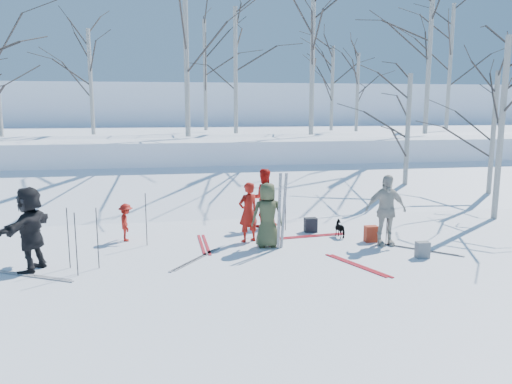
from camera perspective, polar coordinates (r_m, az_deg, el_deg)
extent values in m
plane|color=white|center=(11.65, 1.26, -7.57)|extent=(120.00, 120.00, 0.00)
cube|color=white|center=(18.34, -2.91, -0.64)|extent=(70.00, 9.49, 4.12)
cube|color=white|center=(28.10, -5.37, 4.74)|extent=(70.00, 18.00, 2.20)
cube|color=white|center=(48.98, -7.31, 8.04)|extent=(90.00, 30.00, 6.00)
imported|color=#3B4328|center=(12.35, 1.32, -2.67)|extent=(0.79, 0.52, 1.62)
imported|color=#A9170F|center=(12.85, -0.90, -2.31)|extent=(0.67, 0.58, 1.56)
imported|color=red|center=(14.40, 0.86, -0.69)|extent=(0.83, 0.65, 1.71)
imported|color=#A9170F|center=(13.40, -14.64, -3.38)|extent=(0.44, 0.68, 0.99)
imported|color=beige|center=(12.93, 14.60, -2.02)|extent=(1.07, 0.49, 1.80)
imported|color=black|center=(11.61, -24.40, -3.87)|extent=(1.07, 1.77, 1.82)
imported|color=black|center=(13.60, 9.70, -4.15)|extent=(0.34, 0.58, 0.46)
cube|color=silver|center=(12.13, 2.68, -2.23)|extent=(0.09, 0.16, 1.90)
cube|color=silver|center=(12.18, 3.20, -2.18)|extent=(0.14, 0.23, 1.89)
cylinder|color=black|center=(13.84, 1.74, -1.90)|extent=(0.02, 0.02, 1.34)
cylinder|color=black|center=(14.05, 3.41, -1.73)|extent=(0.02, 0.02, 1.34)
cylinder|color=black|center=(12.95, 14.74, -3.05)|extent=(0.02, 0.02, 1.34)
cylinder|color=black|center=(12.82, -12.45, -3.08)|extent=(0.02, 0.02, 1.34)
cylinder|color=black|center=(10.95, -19.87, -5.66)|extent=(0.02, 0.02, 1.34)
cylinder|color=black|center=(11.52, -20.66, -4.96)|extent=(0.02, 0.02, 1.34)
cylinder|color=black|center=(11.30, -17.67, -5.06)|extent=(0.02, 0.02, 1.34)
cube|color=#A42E19|center=(13.29, 13.00, -4.68)|extent=(0.32, 0.22, 0.42)
cube|color=slate|center=(12.24, 18.49, -6.29)|extent=(0.30, 0.20, 0.38)
cube|color=black|center=(14.02, 6.26, -3.77)|extent=(0.34, 0.24, 0.40)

